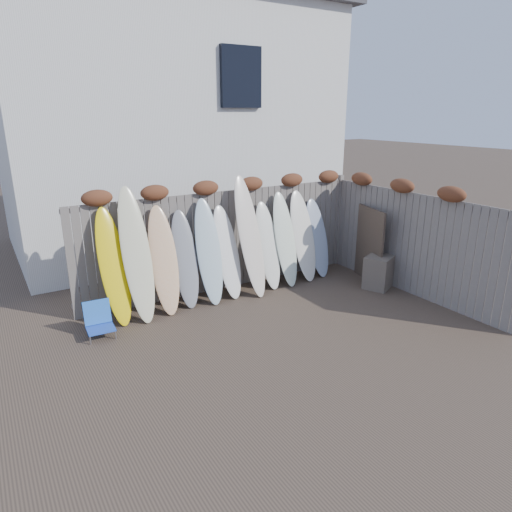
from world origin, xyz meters
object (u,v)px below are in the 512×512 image
lattice_panel (369,245)px  beach_chair (99,320)px  surfboard_0 (113,267)px  wooden_crate (379,272)px

lattice_panel → beach_chair: bearing=-168.5°
lattice_panel → surfboard_0: (-5.13, 0.80, 0.20)m
wooden_crate → lattice_panel: size_ratio=0.43×
wooden_crate → lattice_panel: bearing=73.5°
beach_chair → wooden_crate: bearing=-8.9°
lattice_panel → surfboard_0: bearing=-173.2°
wooden_crate → lattice_panel: 0.65m
surfboard_0 → wooden_crate: bearing=-19.1°
lattice_panel → wooden_crate: bearing=-90.8°
beach_chair → surfboard_0: size_ratio=0.27×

